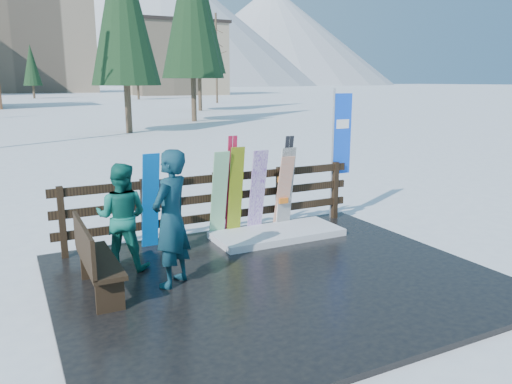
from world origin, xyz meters
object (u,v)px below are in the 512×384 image
snowboard_3 (257,192)px  rental_flag (340,139)px  snowboard_2 (236,192)px  person_front (171,219)px  bench (94,257)px  snowboard_1 (219,195)px  person_back (122,217)px  snowboard_0 (150,201)px  snowboard_5 (284,193)px  snowboard_4 (286,189)px

snowboard_3 → rental_flag: 2.17m
snowboard_2 → person_front: person_front is taller
rental_flag → snowboard_2: bearing=-173.6°
bench → snowboard_1: snowboard_1 is taller
snowboard_2 → rental_flag: size_ratio=0.63×
snowboard_1 → person_back: size_ratio=1.01×
snowboard_2 → snowboard_0: bearing=180.0°
snowboard_3 → snowboard_5: (0.55, -0.00, -0.07)m
rental_flag → bench: bearing=-161.4°
snowboard_3 → person_front: bearing=-143.1°
snowboard_0 → snowboard_5: (2.51, -0.00, -0.11)m
rental_flag → snowboard_0: bearing=-176.1°
snowboard_0 → snowboard_3: snowboard_0 is taller
rental_flag → person_front: 4.55m
bench → snowboard_4: bearing=21.4°
person_back → snowboard_0: bearing=-102.4°
bench → person_back: size_ratio=0.94×
snowboard_2 → snowboard_3: 0.44m
rental_flag → snowboard_1: bearing=-174.4°
rental_flag → snowboard_5: bearing=-169.4°
bench → snowboard_1: bearing=31.5°
snowboard_0 → snowboard_1: (1.21, -0.00, -0.02)m
snowboard_1 → snowboard_3: snowboard_1 is taller
snowboard_1 → snowboard_3: (0.75, 0.00, -0.01)m
bench → snowboard_2: (2.69, 1.45, 0.30)m
snowboard_3 → snowboard_4: snowboard_4 is taller
snowboard_0 → snowboard_2: bearing=-0.0°
person_front → person_back: 1.04m
snowboard_0 → person_front: 1.60m
snowboard_0 → snowboard_4: snowboard_0 is taller
snowboard_1 → person_front: person_front is taller
snowboard_0 → snowboard_1: snowboard_0 is taller
snowboard_0 → snowboard_2: 1.53m
snowboard_3 → person_back: bearing=-165.5°
snowboard_3 → snowboard_5: bearing=-0.0°
snowboard_0 → bench: bearing=-128.5°
bench → snowboard_5: (3.67, 1.45, 0.19)m
snowboard_5 → rental_flag: (1.44, 0.27, 0.90)m
snowboard_3 → snowboard_4: size_ratio=1.00×
snowboard_0 → snowboard_1: size_ratio=1.03×
bench → snowboard_2: snowboard_2 is taller
person_front → snowboard_1: bearing=-170.8°
rental_flag → person_back: (-4.57, -0.94, -0.81)m
snowboard_0 → person_front: (-0.15, -1.59, 0.12)m
snowboard_1 → snowboard_2: 0.32m
snowboard_0 → rental_flag: (3.96, 0.27, 0.79)m
snowboard_5 → snowboard_2: bearing=180.0°
snowboard_5 → rental_flag: rental_flag is taller
snowboard_2 → snowboard_3: size_ratio=1.05×
snowboard_4 → rental_flag: 1.65m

